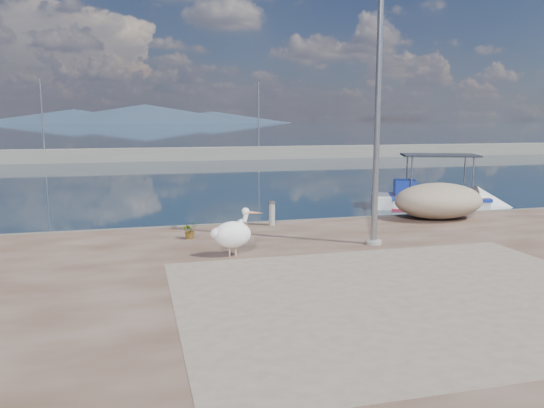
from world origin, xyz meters
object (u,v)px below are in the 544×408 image
at_px(pelican, 233,234).
at_px(lamp_post, 377,123).
at_px(bollard_near, 272,212).
at_px(boat_right, 436,203).

bearing_deg(pelican, lamp_post, 8.61).
bearing_deg(lamp_post, bollard_near, 122.79).
height_order(boat_right, pelican, boat_right).
distance_m(lamp_post, bollard_near, 4.77).
bearing_deg(bollard_near, pelican, -118.27).
relative_size(lamp_post, bollard_near, 8.75).
bearing_deg(bollard_near, lamp_post, -57.21).
distance_m(pelican, lamp_post, 4.84).
relative_size(pelican, lamp_post, 0.18).
bearing_deg(pelican, bollard_near, 64.96).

